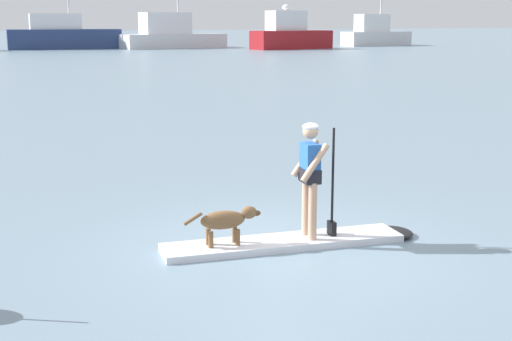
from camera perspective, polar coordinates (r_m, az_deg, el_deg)
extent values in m
plane|color=gray|center=(10.25, 2.17, -6.00)|extent=(400.00, 400.00, 0.00)
cube|color=silver|center=(10.24, 2.17, -5.73)|extent=(3.50, 1.02, 0.10)
ellipsoid|color=black|center=(10.90, 10.82, -4.84)|extent=(0.62, 0.69, 0.10)
cylinder|color=tan|center=(10.35, 3.99, -2.89)|extent=(0.12, 0.12, 0.82)
cylinder|color=tan|center=(10.12, 4.51, -3.25)|extent=(0.12, 0.12, 0.82)
cube|color=black|center=(10.12, 4.29, -0.38)|extent=(0.26, 0.38, 0.20)
cube|color=#2659A5|center=(10.08, 4.31, 0.67)|extent=(0.23, 0.36, 0.54)
sphere|color=tan|center=(10.00, 4.34, 3.14)|extent=(0.22, 0.22, 0.22)
ellipsoid|color=white|center=(9.99, 4.35, 3.48)|extent=(0.23, 0.23, 0.11)
cylinder|color=tan|center=(10.25, 3.93, 1.00)|extent=(0.42, 0.13, 0.54)
cylinder|color=tan|center=(9.90, 4.70, 0.60)|extent=(0.42, 0.13, 0.54)
cylinder|color=black|center=(10.27, 6.10, -0.92)|extent=(0.04, 0.04, 1.56)
cube|color=black|center=(10.45, 6.02, -4.56)|extent=(0.10, 0.19, 0.20)
ellipsoid|color=brown|center=(9.88, -2.65, -3.94)|extent=(0.65, 0.28, 0.26)
ellipsoid|color=brown|center=(9.95, -0.57, -3.34)|extent=(0.24, 0.18, 0.18)
ellipsoid|color=#503923|center=(9.99, 0.04, -3.40)|extent=(0.13, 0.09, 0.08)
cylinder|color=brown|center=(9.77, -5.02, -3.84)|extent=(0.27, 0.08, 0.18)
cylinder|color=brown|center=(10.06, -1.70, -5.07)|extent=(0.07, 0.07, 0.22)
cylinder|color=brown|center=(9.92, -1.47, -5.32)|extent=(0.07, 0.07, 0.22)
cylinder|color=brown|center=(9.98, -3.80, -5.25)|extent=(0.07, 0.07, 0.22)
cylinder|color=brown|center=(9.83, -3.60, -5.50)|extent=(0.07, 0.07, 0.22)
cube|color=navy|center=(80.84, -14.93, 10.03)|extent=(11.84, 3.75, 2.08)
cube|color=silver|center=(80.70, -15.63, 11.31)|extent=(5.37, 2.66, 1.65)
cylinder|color=silver|center=(80.70, -15.64, 11.58)|extent=(4.10, 0.32, 0.14)
cube|color=silver|center=(81.14, -6.55, 10.16)|extent=(12.17, 5.31, 1.53)
cube|color=silver|center=(80.87, -7.20, 11.51)|extent=(5.65, 3.38, 2.32)
cylinder|color=silver|center=(80.87, -7.20, 11.53)|extent=(4.08, 0.84, 0.14)
cube|color=maroon|center=(78.33, 2.84, 10.31)|extent=(9.21, 4.21, 1.94)
cube|color=silver|center=(78.01, 2.40, 11.78)|extent=(4.28, 2.76, 2.08)
ellipsoid|color=white|center=(78.02, 2.41, 12.80)|extent=(0.90, 0.90, 0.60)
cube|color=silver|center=(89.28, 9.54, 10.27)|extent=(9.61, 4.13, 1.67)
cube|color=silver|center=(88.88, 9.19, 11.48)|extent=(4.46, 2.58, 2.04)
cylinder|color=silver|center=(89.52, 9.89, 13.09)|extent=(0.20, 0.20, 7.15)
cylinder|color=silver|center=(88.88, 9.19, 11.59)|extent=(3.23, 0.74, 0.14)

